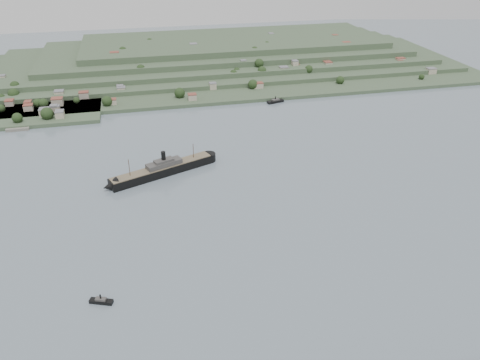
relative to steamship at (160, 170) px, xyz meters
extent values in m
plane|color=slate|center=(73.03, -76.74, -4.51)|extent=(1400.00, 1400.00, 0.00)
cube|color=#3A4E34|center=(73.03, 283.26, -2.51)|extent=(760.00, 260.00, 4.00)
cube|color=#3A4E34|center=(93.03, 308.26, 1.99)|extent=(680.00, 220.00, 5.00)
cube|color=#3A4E34|center=(108.03, 323.26, 7.49)|extent=(600.00, 200.00, 6.00)
cube|color=#3A4E34|center=(123.03, 338.26, 13.99)|extent=(520.00, 180.00, 7.00)
cube|color=#3A4E34|center=(138.03, 353.26, 21.49)|extent=(440.00, 160.00, 8.00)
cube|color=#3A4E34|center=(-126.97, 173.26, -2.51)|extent=(150.00, 90.00, 4.00)
cube|color=slate|center=(-131.97, 131.26, -3.11)|extent=(22.00, 14.00, 2.80)
cube|color=black|center=(2.20, 0.88, -1.02)|extent=(87.65, 44.42, 6.97)
cone|color=black|center=(-39.40, -15.78, -1.02)|extent=(15.54, 15.54, 11.95)
cylinder|color=black|center=(43.80, 17.54, -1.02)|extent=(11.95, 11.95, 6.97)
cube|color=brown|center=(2.20, 0.88, 2.76)|extent=(85.43, 42.75, 0.60)
cube|color=#403D3B|center=(4.05, 1.62, 4.96)|extent=(31.07, 19.43, 3.98)
cube|color=#403D3B|center=(4.05, 1.62, 7.64)|extent=(17.38, 12.40, 2.49)
cylinder|color=black|center=(4.05, 1.62, 11.43)|extent=(3.59, 3.59, 8.96)
cylinder|color=#493221|center=(-23.68, -9.49, 9.44)|extent=(0.50, 0.50, 15.93)
cylinder|color=#493221|center=(29.94, 11.99, 8.44)|extent=(0.50, 0.50, 13.94)
cube|color=black|center=(-43.12, -141.66, -3.47)|extent=(13.38, 7.87, 2.08)
cube|color=#403D3B|center=(-43.12, -141.66, -1.90)|extent=(6.45, 4.67, 1.56)
cylinder|color=black|center=(-43.12, -141.66, -0.17)|extent=(0.87, 0.87, 3.03)
cube|color=black|center=(143.91, 148.26, -3.17)|extent=(20.80, 10.24, 2.67)
cube|color=#403D3B|center=(143.91, 148.26, -1.16)|extent=(9.83, 6.50, 2.00)
cylinder|color=black|center=(143.91, 148.26, 1.06)|extent=(1.11, 1.11, 3.90)
camera|label=1|loc=(-11.72, -346.12, 179.71)|focal=35.00mm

